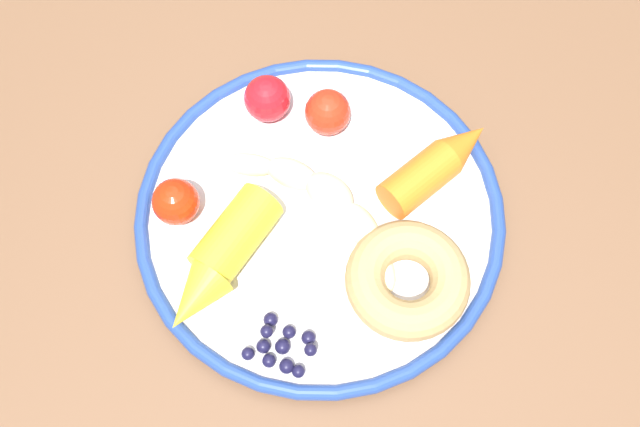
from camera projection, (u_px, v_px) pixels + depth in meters
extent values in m
plane|color=#5B5754|center=(305.00, 362.00, 1.31)|extent=(6.00, 6.00, 0.00)
cube|color=brown|center=(290.00, 180.00, 0.66)|extent=(1.10, 0.89, 0.03)
cylinder|color=silver|center=(320.00, 216.00, 0.63)|extent=(0.30, 0.30, 0.01)
torus|color=#264595|center=(320.00, 213.00, 0.62)|extent=(0.31, 0.31, 0.01)
ellipsoid|color=beige|center=(381.00, 266.00, 0.59)|extent=(0.05, 0.05, 0.02)
ellipsoid|color=beige|center=(360.00, 226.00, 0.60)|extent=(0.04, 0.05, 0.02)
ellipsoid|color=beige|center=(330.00, 193.00, 0.61)|extent=(0.04, 0.05, 0.03)
ellipsoid|color=beige|center=(292.00, 174.00, 0.62)|extent=(0.03, 0.05, 0.02)
ellipsoid|color=beige|center=(250.00, 165.00, 0.63)|extent=(0.03, 0.05, 0.02)
cylinder|color=orange|center=(419.00, 180.00, 0.62)|extent=(0.07, 0.06, 0.03)
cone|color=orange|center=(466.00, 142.00, 0.63)|extent=(0.05, 0.05, 0.03)
cylinder|color=yellow|center=(239.00, 236.00, 0.59)|extent=(0.08, 0.05, 0.04)
cone|color=yellow|center=(190.00, 300.00, 0.57)|extent=(0.05, 0.04, 0.04)
torus|color=tan|center=(408.00, 280.00, 0.58)|extent=(0.10, 0.10, 0.03)
sphere|color=#191638|center=(309.00, 338.00, 0.57)|extent=(0.01, 0.01, 0.01)
sphere|color=#191638|center=(283.00, 347.00, 0.57)|extent=(0.01, 0.01, 0.01)
sphere|color=#191638|center=(263.00, 346.00, 0.57)|extent=(0.01, 0.01, 0.01)
sphere|color=#191638|center=(289.00, 332.00, 0.57)|extent=(0.01, 0.01, 0.01)
sphere|color=#191638|center=(269.00, 361.00, 0.57)|extent=(0.01, 0.01, 0.01)
sphere|color=#191638|center=(271.00, 320.00, 0.58)|extent=(0.01, 0.01, 0.01)
sphere|color=#191638|center=(298.00, 371.00, 0.56)|extent=(0.01, 0.01, 0.01)
sphere|color=#191638|center=(248.00, 354.00, 0.57)|extent=(0.01, 0.01, 0.01)
sphere|color=#191638|center=(287.00, 366.00, 0.56)|extent=(0.01, 0.01, 0.01)
sphere|color=#191638|center=(311.00, 350.00, 0.56)|extent=(0.01, 0.01, 0.01)
sphere|color=#191638|center=(267.00, 331.00, 0.57)|extent=(0.01, 0.01, 0.01)
sphere|color=red|center=(267.00, 99.00, 0.64)|extent=(0.04, 0.04, 0.04)
sphere|color=red|center=(328.00, 112.00, 0.64)|extent=(0.04, 0.04, 0.04)
sphere|color=red|center=(176.00, 202.00, 0.60)|extent=(0.04, 0.04, 0.04)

